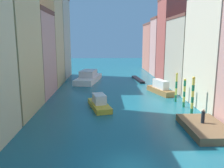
{
  "coord_description": "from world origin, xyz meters",
  "views": [
    {
      "loc": [
        -1.88,
        -15.29,
        9.16
      ],
      "look_at": [
        -0.52,
        24.71,
        1.5
      ],
      "focal_mm": 37.55,
      "sensor_mm": 36.0,
      "label": 1
    }
  ],
  "objects_px": {
    "mooring_pole_0": "(193,95)",
    "motorboat_0": "(160,88)",
    "waterfront_dock": "(205,128)",
    "motorboat_1": "(99,103)",
    "person_on_dock": "(203,117)",
    "gondola_black": "(138,79)",
    "mooring_pole_2": "(176,87)",
    "vaporetto_white": "(89,77)",
    "mooring_pole_1": "(184,93)"
  },
  "relations": [
    {
      "from": "mooring_pole_0",
      "to": "motorboat_0",
      "type": "distance_m",
      "value": 11.65
    },
    {
      "from": "waterfront_dock",
      "to": "mooring_pole_0",
      "type": "relative_size",
      "value": 1.45
    },
    {
      "from": "person_on_dock",
      "to": "mooring_pole_1",
      "type": "height_order",
      "value": "mooring_pole_1"
    },
    {
      "from": "vaporetto_white",
      "to": "motorboat_0",
      "type": "relative_size",
      "value": 1.72
    },
    {
      "from": "vaporetto_white",
      "to": "gondola_black",
      "type": "distance_m",
      "value": 11.21
    },
    {
      "from": "vaporetto_white",
      "to": "gondola_black",
      "type": "relative_size",
      "value": 1.34
    },
    {
      "from": "gondola_black",
      "to": "vaporetto_white",
      "type": "bearing_deg",
      "value": -172.34
    },
    {
      "from": "waterfront_dock",
      "to": "motorboat_0",
      "type": "distance_m",
      "value": 16.96
    },
    {
      "from": "motorboat_0",
      "to": "motorboat_1",
      "type": "relative_size",
      "value": 1.03
    },
    {
      "from": "mooring_pole_2",
      "to": "motorboat_0",
      "type": "xyz_separation_m",
      "value": [
        -0.98,
        5.53,
        -1.37
      ]
    },
    {
      "from": "mooring_pole_1",
      "to": "motorboat_1",
      "type": "distance_m",
      "value": 11.64
    },
    {
      "from": "person_on_dock",
      "to": "gondola_black",
      "type": "height_order",
      "value": "person_on_dock"
    },
    {
      "from": "vaporetto_white",
      "to": "motorboat_1",
      "type": "bearing_deg",
      "value": -82.23
    },
    {
      "from": "mooring_pole_2",
      "to": "gondola_black",
      "type": "height_order",
      "value": "mooring_pole_2"
    },
    {
      "from": "mooring_pole_1",
      "to": "person_on_dock",
      "type": "bearing_deg",
      "value": -95.77
    },
    {
      "from": "motorboat_1",
      "to": "mooring_pole_1",
      "type": "bearing_deg",
      "value": 0.21
    },
    {
      "from": "vaporetto_white",
      "to": "waterfront_dock",
      "type": "bearing_deg",
      "value": -64.6
    },
    {
      "from": "mooring_pole_1",
      "to": "waterfront_dock",
      "type": "bearing_deg",
      "value": -94.65
    },
    {
      "from": "mooring_pole_2",
      "to": "motorboat_0",
      "type": "bearing_deg",
      "value": 100.05
    },
    {
      "from": "mooring_pole_1",
      "to": "mooring_pole_2",
      "type": "bearing_deg",
      "value": 94.95
    },
    {
      "from": "gondola_black",
      "to": "waterfront_dock",
      "type": "bearing_deg",
      "value": -85.21
    },
    {
      "from": "motorboat_1",
      "to": "waterfront_dock",
      "type": "bearing_deg",
      "value": -38.1
    },
    {
      "from": "mooring_pole_0",
      "to": "motorboat_0",
      "type": "relative_size",
      "value": 0.7
    },
    {
      "from": "waterfront_dock",
      "to": "motorboat_1",
      "type": "bearing_deg",
      "value": 141.9
    },
    {
      "from": "mooring_pole_2",
      "to": "waterfront_dock",
      "type": "bearing_deg",
      "value": -92.26
    },
    {
      "from": "mooring_pole_0",
      "to": "person_on_dock",
      "type": "bearing_deg",
      "value": -98.74
    },
    {
      "from": "waterfront_dock",
      "to": "mooring_pole_0",
      "type": "distance_m",
      "value": 5.88
    },
    {
      "from": "vaporetto_white",
      "to": "motorboat_0",
      "type": "distance_m",
      "value": 17.57
    },
    {
      "from": "mooring_pole_1",
      "to": "motorboat_0",
      "type": "bearing_deg",
      "value": 98.34
    },
    {
      "from": "waterfront_dock",
      "to": "person_on_dock",
      "type": "distance_m",
      "value": 1.13
    },
    {
      "from": "waterfront_dock",
      "to": "gondola_black",
      "type": "relative_size",
      "value": 0.8
    },
    {
      "from": "mooring_pole_1",
      "to": "vaporetto_white",
      "type": "xyz_separation_m",
      "value": [
        -14.31,
        20.1,
        -1.08
      ]
    },
    {
      "from": "mooring_pole_0",
      "to": "mooring_pole_1",
      "type": "xyz_separation_m",
      "value": [
        0.05,
        3.1,
        -0.4
      ]
    },
    {
      "from": "mooring_pole_1",
      "to": "mooring_pole_2",
      "type": "relative_size",
      "value": 0.91
    },
    {
      "from": "mooring_pole_1",
      "to": "motorboat_0",
      "type": "xyz_separation_m",
      "value": [
        -1.23,
        8.38,
        -1.18
      ]
    },
    {
      "from": "person_on_dock",
      "to": "mooring_pole_0",
      "type": "xyz_separation_m",
      "value": [
        0.78,
        5.06,
        1.03
      ]
    },
    {
      "from": "waterfront_dock",
      "to": "gondola_black",
      "type": "distance_m",
      "value": 30.26
    },
    {
      "from": "waterfront_dock",
      "to": "motorboat_1",
      "type": "height_order",
      "value": "motorboat_1"
    },
    {
      "from": "waterfront_dock",
      "to": "person_on_dock",
      "type": "relative_size",
      "value": 4.66
    },
    {
      "from": "motorboat_0",
      "to": "motorboat_1",
      "type": "xyz_separation_m",
      "value": [
        -10.33,
        -8.42,
        -0.2
      ]
    },
    {
      "from": "motorboat_1",
      "to": "vaporetto_white",
      "type": "bearing_deg",
      "value": 97.77
    },
    {
      "from": "mooring_pole_0",
      "to": "mooring_pole_2",
      "type": "xyz_separation_m",
      "value": [
        -0.2,
        5.95,
        -0.2
      ]
    },
    {
      "from": "vaporetto_white",
      "to": "motorboat_1",
      "type": "xyz_separation_m",
      "value": [
        2.75,
        -20.15,
        -0.29
      ]
    },
    {
      "from": "mooring_pole_0",
      "to": "motorboat_0",
      "type": "bearing_deg",
      "value": 95.87
    },
    {
      "from": "waterfront_dock",
      "to": "vaporetto_white",
      "type": "distance_m",
      "value": 31.74
    },
    {
      "from": "person_on_dock",
      "to": "motorboat_1",
      "type": "bearing_deg",
      "value": 142.88
    },
    {
      "from": "waterfront_dock",
      "to": "motorboat_0",
      "type": "xyz_separation_m",
      "value": [
        -0.53,
        16.94,
        0.5
      ]
    },
    {
      "from": "vaporetto_white",
      "to": "motorboat_0",
      "type": "bearing_deg",
      "value": -41.87
    },
    {
      "from": "waterfront_dock",
      "to": "motorboat_1",
      "type": "xyz_separation_m",
      "value": [
        -10.86,
        8.52,
        0.31
      ]
    },
    {
      "from": "waterfront_dock",
      "to": "mooring_pole_1",
      "type": "relative_size",
      "value": 1.74
    }
  ]
}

